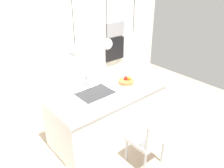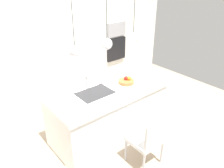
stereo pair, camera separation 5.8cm
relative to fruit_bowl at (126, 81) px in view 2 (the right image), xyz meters
The scene contains 12 objects.
floor 1.06m from the fruit_bowl, behind, with size 6.60×6.60×0.00m, color tan.
back_wall 1.77m from the fruit_bowl, 102.46° to the left, with size 6.00×0.10×2.60m, color silver.
kitchen_island 0.64m from the fruit_bowl, behind, with size 2.00×0.99×0.95m.
sink_basin 0.63m from the fruit_bowl, behind, with size 0.56×0.40×0.02m, color #2D2D30.
faucet 0.69m from the fruit_bowl, 156.81° to the left, with size 0.02×0.17×0.22m.
fruit_bowl is the anchor object (origin of this frame).
microwave 2.05m from the fruit_bowl, 54.69° to the left, with size 0.54×0.08×0.34m, color #9E9EA3.
oven 2.00m from the fruit_bowl, 54.69° to the left, with size 0.56×0.08×0.56m, color black.
chair_near 1.06m from the fruit_bowl, 112.13° to the right, with size 0.46×0.45×0.86m.
pendant_light_left 1.17m from the fruit_bowl, behind, with size 0.17×0.17×0.77m.
pendant_light_center 0.81m from the fruit_bowl, behind, with size 0.17×0.17×0.77m.
pendant_light_right 0.74m from the fruit_bowl, 17.54° to the left, with size 0.17×0.17×0.77m.
Camera 2 is at (-2.02, -2.57, 2.68)m, focal length 36.05 mm.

